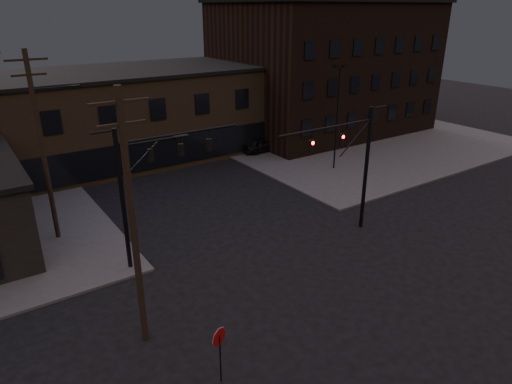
% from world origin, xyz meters
% --- Properties ---
extents(ground, '(140.00, 140.00, 0.00)m').
position_xyz_m(ground, '(0.00, 0.00, 0.00)').
color(ground, black).
rests_on(ground, ground).
extents(sidewalk_ne, '(30.00, 30.00, 0.15)m').
position_xyz_m(sidewalk_ne, '(22.00, 22.00, 0.07)').
color(sidewalk_ne, '#474744').
rests_on(sidewalk_ne, ground).
extents(building_row, '(40.00, 12.00, 8.00)m').
position_xyz_m(building_row, '(0.00, 28.00, 4.00)').
color(building_row, brown).
rests_on(building_row, ground).
extents(building_right, '(22.00, 16.00, 14.00)m').
position_xyz_m(building_right, '(22.00, 26.00, 7.00)').
color(building_right, black).
rests_on(building_right, ground).
extents(traffic_signal_near, '(7.12, 0.24, 8.00)m').
position_xyz_m(traffic_signal_near, '(5.36, 4.50, 4.93)').
color(traffic_signal_near, black).
rests_on(traffic_signal_near, ground).
extents(traffic_signal_far, '(7.12, 0.24, 8.00)m').
position_xyz_m(traffic_signal_far, '(-6.72, 8.00, 5.01)').
color(traffic_signal_far, black).
rests_on(traffic_signal_far, ground).
extents(stop_sign, '(0.72, 0.33, 2.48)m').
position_xyz_m(stop_sign, '(-8.00, -1.99, 1.84)').
color(stop_sign, black).
rests_on(stop_sign, ground).
extents(utility_pole_near, '(3.70, 0.28, 11.00)m').
position_xyz_m(utility_pole_near, '(-9.43, 2.00, 5.87)').
color(utility_pole_near, black).
rests_on(utility_pole_near, ground).
extents(utility_pole_mid, '(3.70, 0.28, 11.50)m').
position_xyz_m(utility_pole_mid, '(-10.44, 14.00, 6.13)').
color(utility_pole_mid, black).
rests_on(utility_pole_mid, ground).
extents(lot_light_a, '(1.50, 0.28, 9.14)m').
position_xyz_m(lot_light_a, '(13.00, 14.00, 5.51)').
color(lot_light_a, black).
rests_on(lot_light_a, ground).
extents(lot_light_b, '(1.50, 0.28, 9.14)m').
position_xyz_m(lot_light_b, '(19.00, 19.00, 5.51)').
color(lot_light_b, black).
rests_on(lot_light_b, ground).
extents(parked_car_lot_a, '(4.14, 1.68, 1.41)m').
position_xyz_m(parked_car_lot_a, '(10.49, 21.77, 0.85)').
color(parked_car_lot_a, black).
rests_on(parked_car_lot_a, sidewalk_ne).
extents(parked_car_lot_b, '(5.30, 3.82, 1.43)m').
position_xyz_m(parked_car_lot_b, '(13.64, 24.13, 0.86)').
color(parked_car_lot_b, silver).
rests_on(parked_car_lot_b, sidewalk_ne).
extents(car_crossing, '(2.53, 4.60, 1.44)m').
position_xyz_m(car_crossing, '(3.76, 25.00, 0.72)').
color(car_crossing, black).
rests_on(car_crossing, ground).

